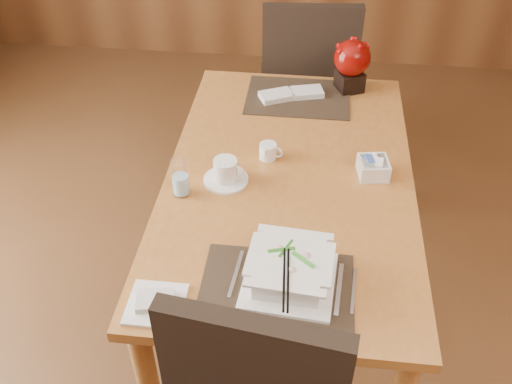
# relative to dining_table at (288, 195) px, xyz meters

# --- Properties ---
(dining_table) EXTENTS (0.90, 1.50, 0.75)m
(dining_table) POSITION_rel_dining_table_xyz_m (0.00, 0.00, 0.00)
(dining_table) COLOR #AF6D30
(dining_table) RESTS_ON ground
(placemat_near) EXTENTS (0.45, 0.33, 0.01)m
(placemat_near) POSITION_rel_dining_table_xyz_m (0.00, -0.55, 0.10)
(placemat_near) COLOR black
(placemat_near) RESTS_ON dining_table
(placemat_far) EXTENTS (0.45, 0.33, 0.01)m
(placemat_far) POSITION_rel_dining_table_xyz_m (0.00, 0.55, 0.10)
(placemat_far) COLOR black
(placemat_far) RESTS_ON dining_table
(soup_setting) EXTENTS (0.29, 0.29, 0.11)m
(soup_setting) POSITION_rel_dining_table_xyz_m (0.03, -0.51, 0.15)
(soup_setting) COLOR white
(soup_setting) RESTS_ON dining_table
(coffee_cup) EXTENTS (0.16, 0.16, 0.09)m
(coffee_cup) POSITION_rel_dining_table_xyz_m (-0.23, -0.06, 0.14)
(coffee_cup) COLOR white
(coffee_cup) RESTS_ON dining_table
(water_glass) EXTENTS (0.07, 0.07, 0.14)m
(water_glass) POSITION_rel_dining_table_xyz_m (-0.37, -0.14, 0.17)
(water_glass) COLOR silver
(water_glass) RESTS_ON dining_table
(creamer_jug) EXTENTS (0.10, 0.10, 0.06)m
(creamer_jug) POSITION_rel_dining_table_xyz_m (-0.09, 0.10, 0.13)
(creamer_jug) COLOR white
(creamer_jug) RESTS_ON dining_table
(sugar_caddy) EXTENTS (0.12, 0.12, 0.06)m
(sugar_caddy) POSITION_rel_dining_table_xyz_m (0.30, 0.04, 0.13)
(sugar_caddy) COLOR white
(sugar_caddy) RESTS_ON dining_table
(berry_decor) EXTENTS (0.16, 0.16, 0.24)m
(berry_decor) POSITION_rel_dining_table_xyz_m (0.22, 0.65, 0.23)
(berry_decor) COLOR black
(berry_decor) RESTS_ON dining_table
(napkins_far) EXTENTS (0.29, 0.18, 0.02)m
(napkins_far) POSITION_rel_dining_table_xyz_m (-0.02, 0.55, 0.12)
(napkins_far) COLOR silver
(napkins_far) RESTS_ON dining_table
(bread_plate) EXTENTS (0.16, 0.16, 0.01)m
(bread_plate) POSITION_rel_dining_table_xyz_m (-0.34, -0.64, 0.10)
(bread_plate) COLOR white
(bread_plate) RESTS_ON dining_table
(far_chair) EXTENTS (0.52, 0.53, 1.04)m
(far_chair) POSITION_rel_dining_table_xyz_m (0.03, 1.00, -0.07)
(far_chair) COLOR black
(far_chair) RESTS_ON ground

